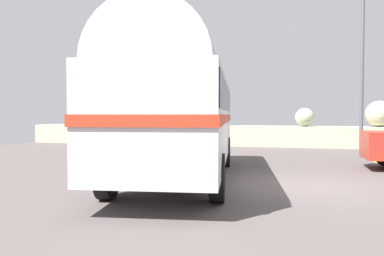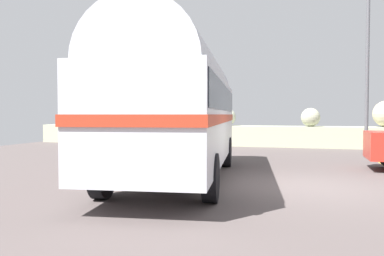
% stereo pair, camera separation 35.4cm
% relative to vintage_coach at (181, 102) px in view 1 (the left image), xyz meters
% --- Properties ---
extents(ground, '(32.00, 26.00, 0.02)m').
position_rel_vintage_coach_xyz_m(ground, '(3.26, -0.21, -2.04)').
color(ground, '#524947').
extents(breakwater, '(31.36, 1.99, 2.42)m').
position_rel_vintage_coach_xyz_m(breakwater, '(3.35, 11.60, -1.35)').
color(breakwater, '#B1B694').
rests_on(breakwater, ground).
extents(vintage_coach, '(3.59, 8.83, 3.70)m').
position_rel_vintage_coach_xyz_m(vintage_coach, '(0.00, 0.00, 0.00)').
color(vintage_coach, black).
rests_on(vintage_coach, ground).
extents(lamp_post, '(0.59, 0.85, 6.98)m').
position_rel_vintage_coach_xyz_m(lamp_post, '(5.45, 6.87, 1.85)').
color(lamp_post, '#5B5B60').
rests_on(lamp_post, ground).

